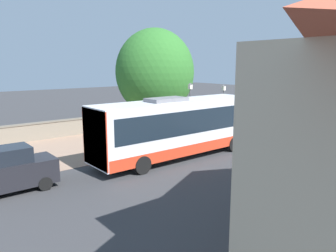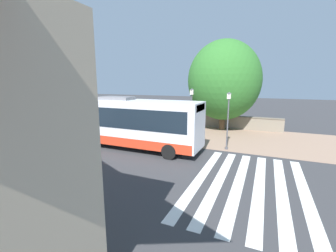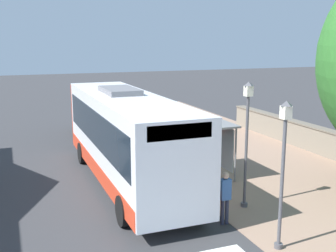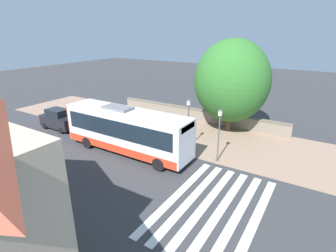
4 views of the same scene
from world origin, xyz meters
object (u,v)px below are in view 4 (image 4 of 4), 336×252
at_px(shade_tree, 232,81).
at_px(bench, 135,127).
at_px(bus, 127,130).
at_px(street_lamp_near, 219,131).
at_px(pedestrian, 191,146).
at_px(bus_shelter, 155,119).
at_px(street_lamp_far, 188,120).
at_px(parked_car_behind_bus, 59,120).

bearing_deg(shade_tree, bench, -55.75).
height_order(bus, shade_tree, shade_tree).
bearing_deg(street_lamp_near, pedestrian, -72.38).
bearing_deg(bench, pedestrian, 73.36).
height_order(bus_shelter, bench, bus_shelter).
relative_size(pedestrian, street_lamp_far, 0.39).
bearing_deg(pedestrian, street_lamp_far, -143.37).
bearing_deg(bus_shelter, parked_car_behind_bus, -73.09).
distance_m(pedestrian, street_lamp_near, 2.57).
distance_m(bus, shade_tree, 11.29).
bearing_deg(street_lamp_far, street_lamp_near, 76.89).
bearing_deg(bus_shelter, street_lamp_far, 83.27).
bearing_deg(bus_shelter, street_lamp_near, 80.38).
bearing_deg(pedestrian, bus_shelter, -110.72).
distance_m(bus_shelter, shade_tree, 8.30).
bearing_deg(street_lamp_near, bus_shelter, -99.62).
bearing_deg(bus, shade_tree, 150.39).
height_order(bus, street_lamp_far, street_lamp_far).
relative_size(bus_shelter, street_lamp_far, 0.62).
distance_m(pedestrian, street_lamp_far, 2.30).
relative_size(street_lamp_near, parked_car_behind_bus, 1.04).
height_order(street_lamp_far, parked_car_behind_bus, street_lamp_far).
xyz_separation_m(pedestrian, bench, (-2.25, -7.53, -0.55)).
bearing_deg(street_lamp_near, shade_tree, -166.77).
xyz_separation_m(street_lamp_far, parked_car_behind_bus, (2.61, -13.69, -1.61)).
xyz_separation_m(bus, street_lamp_far, (-3.16, 4.02, 0.64)).
xyz_separation_m(bus_shelter, bench, (-0.49, -2.86, -1.52)).
xyz_separation_m(bench, shade_tree, (-5.37, 7.88, 4.59)).
relative_size(pedestrian, shade_tree, 0.19).
relative_size(bus, bench, 6.47).
bearing_deg(street_lamp_near, parked_car_behind_bus, -83.45).
bearing_deg(pedestrian, parked_car_behind_bus, -85.02).
xyz_separation_m(bus_shelter, parked_car_behind_bus, (3.05, -10.02, -0.99)).
relative_size(street_lamp_far, shade_tree, 0.49).
xyz_separation_m(street_lamp_near, street_lamp_far, (-0.70, -2.99, 0.11)).
bearing_deg(bench, parked_car_behind_bus, -63.75).
distance_m(pedestrian, bench, 7.87).
height_order(pedestrian, street_lamp_far, street_lamp_far).
xyz_separation_m(bench, parked_car_behind_bus, (3.53, -7.16, 0.53)).
bearing_deg(pedestrian, bench, -106.64).
height_order(bus, pedestrian, bus).
distance_m(street_lamp_near, parked_car_behind_bus, 16.86).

